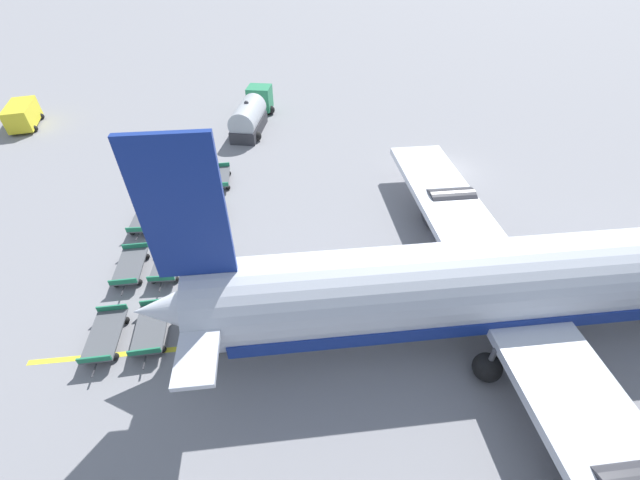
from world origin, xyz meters
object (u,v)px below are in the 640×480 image
service_van (22,115)px  baggage_dolly_row_near_col_c (131,266)px  airplane (527,282)px  baggage_dolly_row_mid_b_col_d (200,323)px  baggage_dolly_row_mid_a_col_b (181,216)px  fuel_tanker_primary (251,115)px  baggage_dolly_row_mid_b_col_b (213,213)px  baggage_dolly_row_mid_a_col_d (151,329)px  baggage_dolly_row_mid_a_col_c (168,263)px  baggage_dolly_row_mid_b_col_c (206,260)px  baggage_dolly_row_mid_a_col_a (186,180)px  baggage_dolly_row_near_col_b (145,219)px  baggage_dolly_row_near_col_a (157,182)px  baggage_dolly_row_mid_b_col_a (220,178)px  baggage_dolly_row_near_col_d (105,336)px

service_van → baggage_dolly_row_near_col_c: size_ratio=1.30×
airplane → baggage_dolly_row_mid_b_col_d: bearing=-101.4°
baggage_dolly_row_mid_a_col_b → baggage_dolly_row_mid_b_col_d: 9.90m
fuel_tanker_primary → baggage_dolly_row_mid_b_col_b: 15.35m
airplane → baggage_dolly_row_mid_a_col_d: (-3.42, -18.33, -2.40)m
baggage_dolly_row_mid_a_col_c → baggage_dolly_row_mid_b_col_c: size_ratio=1.00×
fuel_tanker_primary → baggage_dolly_row_mid_a_col_a: 11.53m
baggage_dolly_row_mid_a_col_a → baggage_dolly_row_near_col_b: bearing=-30.0°
baggage_dolly_row_near_col_a → baggage_dolly_row_mid_b_col_d: (14.94, 3.18, 0.00)m
airplane → service_van: (-33.36, -32.89, -1.67)m
baggage_dolly_row_near_col_b → baggage_dolly_row_mid_a_col_d: bearing=7.1°
baggage_dolly_row_mid_b_col_a → baggage_dolly_row_mid_b_col_c: same height
baggage_dolly_row_near_col_c → baggage_dolly_row_mid_a_col_d: bearing=17.4°
service_van → baggage_dolly_row_mid_a_col_b: (20.33, 15.77, -0.74)m
service_van → baggage_dolly_row_near_col_a: (15.21, 13.79, -0.74)m
baggage_dolly_row_mid_a_col_a → baggage_dolly_row_mid_b_col_a: 2.59m
fuel_tanker_primary → baggage_dolly_row_near_col_c: bearing=-25.8°
fuel_tanker_primary → baggage_dolly_row_mid_a_col_b: fuel_tanker_primary is taller
baggage_dolly_row_near_col_b → fuel_tanker_primary: bearing=148.3°
baggage_dolly_row_near_col_a → baggage_dolly_row_mid_b_col_b: bearing=38.1°
baggage_dolly_row_mid_a_col_a → baggage_dolly_row_mid_b_col_a: (0.24, 2.58, 0.00)m
baggage_dolly_row_mid_a_col_c → baggage_dolly_row_mid_b_col_c: (0.28, 2.27, 0.00)m
baggage_dolly_row_near_col_c → service_van: bearing=-152.4°
baggage_dolly_row_near_col_a → baggage_dolly_row_mid_b_col_b: size_ratio=1.01×
baggage_dolly_row_mid_a_col_d → baggage_dolly_row_mid_b_col_b: 10.05m
baggage_dolly_row_near_col_c → baggage_dolly_row_mid_b_col_a: (-9.17, 5.62, 0.00)m
baggage_dolly_row_mid_a_col_d → baggage_dolly_row_mid_b_col_d: (0.21, 2.40, 0.00)m
fuel_tanker_primary → baggage_dolly_row_near_col_c: fuel_tanker_primary is taller
fuel_tanker_primary → baggage_dolly_row_near_col_d: 26.02m
baggage_dolly_row_mid_b_col_a → baggage_dolly_row_near_col_b: bearing=-50.2°
fuel_tanker_primary → baggage_dolly_row_mid_a_col_c: fuel_tanker_primary is taller
baggage_dolly_row_mid_b_col_d → baggage_dolly_row_mid_b_col_a: bearing=173.6°
baggage_dolly_row_mid_b_col_b → baggage_dolly_row_mid_b_col_d: (9.69, -0.93, 0.00)m
baggage_dolly_row_near_col_a → baggage_dolly_row_near_col_b: same height
baggage_dolly_row_near_col_a → baggage_dolly_row_mid_b_col_a: bearing=84.5°
baggage_dolly_row_mid_b_col_a → baggage_dolly_row_mid_b_col_b: size_ratio=1.00×
baggage_dolly_row_near_col_c → baggage_dolly_row_mid_a_col_b: size_ratio=1.00×
baggage_dolly_row_mid_b_col_a → baggage_dolly_row_mid_b_col_c: bearing=-7.1°
baggage_dolly_row_mid_a_col_c → baggage_dolly_row_mid_b_col_b: same height
service_van → baggage_dolly_row_mid_a_col_d: bearing=25.9°
baggage_dolly_row_near_col_a → baggage_dolly_row_mid_a_col_b: bearing=21.2°
baggage_dolly_row_mid_a_col_a → airplane: bearing=43.3°
airplane → baggage_dolly_row_mid_a_col_a: 24.74m
baggage_dolly_row_mid_a_col_a → baggage_dolly_row_mid_a_col_d: size_ratio=1.01×
baggage_dolly_row_near_col_c → baggage_dolly_row_mid_b_col_c: same height
baggage_dolly_row_mid_b_col_b → fuel_tanker_primary: bearing=163.8°
baggage_dolly_row_mid_b_col_c → baggage_dolly_row_mid_b_col_a: bearing=172.9°
fuel_tanker_primary → service_van: fuel_tanker_primary is taller
baggage_dolly_row_mid_a_col_a → baggage_dolly_row_mid_a_col_c: size_ratio=1.00×
baggage_dolly_row_near_col_b → baggage_dolly_row_mid_b_col_b: 4.58m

